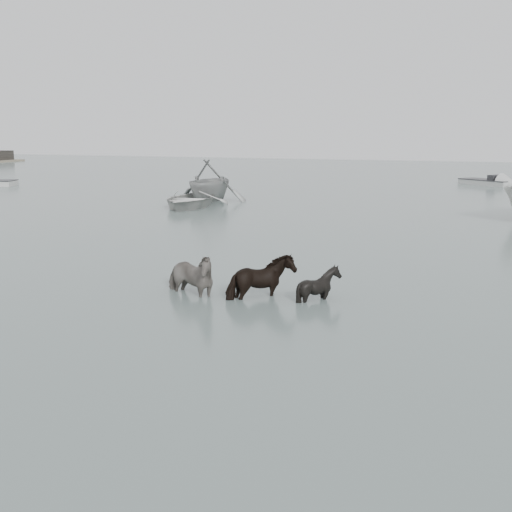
{
  "coord_description": "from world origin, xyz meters",
  "views": [
    {
      "loc": [
        6.61,
        -11.95,
        3.92
      ],
      "look_at": [
        1.63,
        1.83,
        1.0
      ],
      "focal_mm": 45.0,
      "sensor_mm": 36.0,
      "label": 1
    }
  ],
  "objects_px": {
    "pony_pinto": "(189,266)",
    "pony_dark": "(262,270)",
    "pony_black": "(319,276)",
    "rowboat_lead": "(189,197)"
  },
  "relations": [
    {
      "from": "pony_pinto",
      "to": "pony_dark",
      "type": "height_order",
      "value": "pony_pinto"
    },
    {
      "from": "pony_pinto",
      "to": "pony_black",
      "type": "height_order",
      "value": "pony_pinto"
    },
    {
      "from": "pony_pinto",
      "to": "pony_dark",
      "type": "xyz_separation_m",
      "value": [
        1.73,
        0.31,
        -0.03
      ]
    },
    {
      "from": "pony_pinto",
      "to": "pony_black",
      "type": "xyz_separation_m",
      "value": [
        3.02,
        0.68,
        -0.16
      ]
    },
    {
      "from": "pony_pinto",
      "to": "pony_dark",
      "type": "relative_size",
      "value": 1.24
    },
    {
      "from": "pony_dark",
      "to": "rowboat_lead",
      "type": "bearing_deg",
      "value": 50.03
    },
    {
      "from": "pony_black",
      "to": "pony_dark",
      "type": "bearing_deg",
      "value": 96.87
    },
    {
      "from": "pony_dark",
      "to": "rowboat_lead",
      "type": "distance_m",
      "value": 18.18
    },
    {
      "from": "pony_dark",
      "to": "pony_black",
      "type": "relative_size",
      "value": 1.23
    },
    {
      "from": "rowboat_lead",
      "to": "pony_black",
      "type": "bearing_deg",
      "value": -62.55
    }
  ]
}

